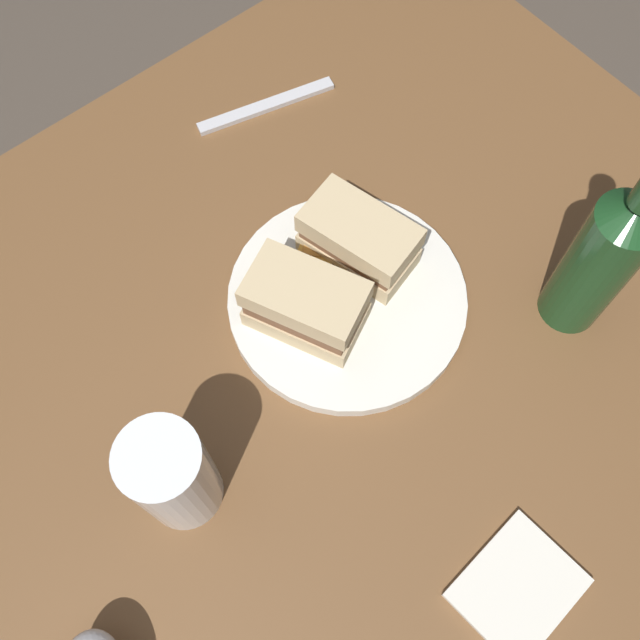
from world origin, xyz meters
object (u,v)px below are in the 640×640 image
(plate, at_px, (347,299))
(sandwich_half_left, at_px, (359,240))
(cider_bottle, at_px, (603,258))
(napkin, at_px, (518,588))
(pint_glass, at_px, (174,477))
(fork, at_px, (266,106))
(sandwich_half_right, at_px, (306,304))

(plate, distance_m, sandwich_half_left, 0.07)
(cider_bottle, height_order, napkin, cider_bottle)
(plate, height_order, pint_glass, pint_glass)
(cider_bottle, xyz_separation_m, fork, (0.08, -0.43, -0.11))
(sandwich_half_left, xyz_separation_m, fork, (-0.06, -0.24, -0.05))
(plate, distance_m, sandwich_half_right, 0.07)
(sandwich_half_right, relative_size, fork, 0.76)
(plate, distance_m, fork, 0.29)
(sandwich_half_left, distance_m, fork, 0.25)
(plate, bearing_deg, sandwich_half_right, -8.39)
(sandwich_half_right, height_order, fork, sandwich_half_right)
(cider_bottle, bearing_deg, sandwich_half_left, -53.30)
(sandwich_half_left, height_order, pint_glass, pint_glass)
(cider_bottle, distance_m, napkin, 0.32)
(fork, bearing_deg, pint_glass, -122.35)
(plate, bearing_deg, cider_bottle, 139.10)
(pint_glass, bearing_deg, plate, -167.94)
(plate, distance_m, cider_bottle, 0.26)
(pint_glass, xyz_separation_m, napkin, (-0.19, 0.27, -0.06))
(sandwich_half_right, height_order, pint_glass, pint_glass)
(napkin, bearing_deg, cider_bottle, -146.60)
(plate, relative_size, napkin, 2.36)
(pint_glass, distance_m, fork, 0.49)
(cider_bottle, bearing_deg, pint_glass, -13.31)
(plate, xyz_separation_m, cider_bottle, (-0.18, 0.16, 0.10))
(plate, bearing_deg, sandwich_half_left, -143.06)
(sandwich_half_right, bearing_deg, pint_glass, 16.93)
(cider_bottle, bearing_deg, sandwich_half_right, -35.31)
(plate, height_order, sandwich_half_right, sandwich_half_right)
(sandwich_half_right, xyz_separation_m, fork, (-0.15, -0.26, -0.05))
(pint_glass, bearing_deg, cider_bottle, 166.69)
(fork, bearing_deg, sandwich_half_right, -104.66)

